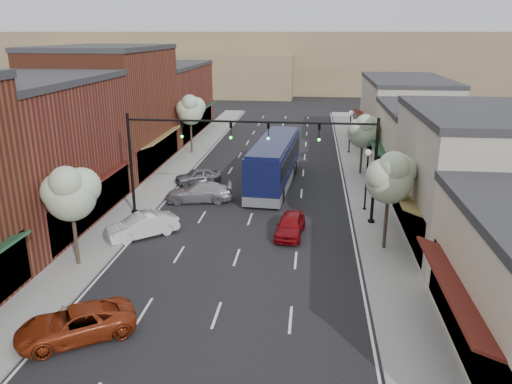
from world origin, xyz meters
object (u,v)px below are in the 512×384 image
(tree_left_far, at_px, (191,109))
(parked_car_b, at_px, (142,226))
(tree_right_far, at_px, (364,130))
(red_hatchback, at_px, (290,225))
(tree_right_near, at_px, (391,176))
(tree_left_near, at_px, (70,192))
(signal_mast_left, at_px, (165,150))
(lamp_post_near, at_px, (367,170))
(parked_car_d, at_px, (198,176))
(lamp_post_far, at_px, (350,125))
(coach_bus, at_px, (274,162))
(parked_car_a, at_px, (76,324))
(signal_mast_right, at_px, (338,155))
(parked_car_c, at_px, (199,192))

(tree_left_far, distance_m, parked_car_b, 22.07)
(tree_right_far, bearing_deg, red_hatchback, -110.99)
(tree_right_near, relative_size, tree_left_near, 1.05)
(signal_mast_left, distance_m, tree_right_far, 18.39)
(signal_mast_left, xyz_separation_m, tree_left_far, (-2.63, 17.95, -0.02))
(lamp_post_near, relative_size, parked_car_d, 1.18)
(lamp_post_near, relative_size, lamp_post_far, 1.00)
(coach_bus, distance_m, parked_car_d, 6.48)
(parked_car_a, bearing_deg, lamp_post_far, 126.94)
(tree_left_near, xyz_separation_m, parked_car_d, (2.92, 15.85, -3.58))
(signal_mast_left, bearing_deg, parked_car_a, -89.06)
(lamp_post_near, height_order, red_hatchback, lamp_post_near)
(signal_mast_right, bearing_deg, tree_left_near, -149.86)
(signal_mast_right, distance_m, tree_right_near, 4.89)
(parked_car_b, bearing_deg, tree_right_far, 96.60)
(signal_mast_left, relative_size, tree_right_far, 1.51)
(red_hatchback, distance_m, parked_car_b, 9.10)
(tree_left_near, xyz_separation_m, parked_car_c, (4.05, 11.35, -3.51))
(coach_bus, xyz_separation_m, parked_car_d, (-6.34, -0.18, -1.34))
(signal_mast_left, xyz_separation_m, parked_car_a, (0.23, -14.32, -3.96))
(tree_right_near, relative_size, parked_car_c, 1.22)
(signal_mast_right, distance_m, parked_car_c, 11.07)
(tree_left_near, distance_m, parked_car_a, 7.76)
(tree_right_far, height_order, tree_left_far, tree_left_far)
(red_hatchback, height_order, parked_car_b, parked_car_b)
(tree_right_far, bearing_deg, lamp_post_far, 93.88)
(tree_left_near, distance_m, tree_left_far, 26.00)
(signal_mast_left, bearing_deg, red_hatchback, -16.25)
(parked_car_b, distance_m, parked_car_d, 11.51)
(coach_bus, relative_size, parked_car_a, 2.66)
(tree_right_far, bearing_deg, signal_mast_left, -139.46)
(tree_left_far, distance_m, parked_car_a, 32.64)
(red_hatchback, xyz_separation_m, parked_car_b, (-9.02, -1.23, 0.05))
(coach_bus, height_order, red_hatchback, coach_bus)
(tree_right_far, bearing_deg, parked_car_d, -163.11)
(tree_left_far, xyz_separation_m, lamp_post_near, (16.05, -15.44, -1.60))
(lamp_post_near, height_order, coach_bus, lamp_post_near)
(tree_right_far, xyz_separation_m, lamp_post_far, (-0.55, 8.06, -0.99))
(lamp_post_near, distance_m, parked_car_b, 15.48)
(signal_mast_right, xyz_separation_m, tree_left_near, (-13.87, -8.05, -0.40))
(parked_car_d, bearing_deg, coach_bus, 64.66)
(tree_right_near, distance_m, tree_left_far, 27.56)
(lamp_post_far, xyz_separation_m, parked_car_d, (-13.13, -12.21, -2.36))
(lamp_post_far, relative_size, red_hatchback, 1.12)
(tree_left_near, xyz_separation_m, parked_car_b, (2.05, 4.37, -3.50))
(parked_car_d, bearing_deg, tree_left_near, -37.38)
(red_hatchback, xyz_separation_m, parked_car_d, (-8.15, 10.25, -0.04))
(lamp_post_far, height_order, coach_bus, lamp_post_far)
(parked_car_c, bearing_deg, parked_car_b, -24.50)
(signal_mast_left, xyz_separation_m, parked_car_b, (-0.58, -3.69, -3.90))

